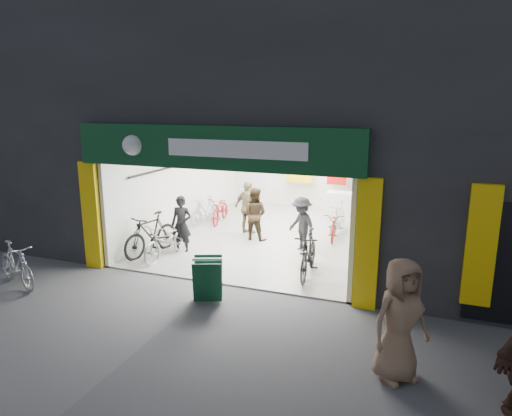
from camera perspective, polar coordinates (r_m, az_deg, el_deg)
The scene contains 16 objects.
ground at distance 10.35m, azimuth -5.03°, elevation -9.45°, with size 60.00×60.00×0.00m, color #56565B.
building at distance 13.97m, azimuth 7.27°, elevation 14.47°, with size 17.00×10.27×8.00m.
bike_left_front at distance 11.98m, azimuth -11.04°, elevation -4.00°, with size 0.65×1.85×0.97m, color #A5A4A9.
bike_left_midfront at distance 12.33m, azimuth -13.01°, elevation -3.23°, with size 0.53×1.88×1.13m, color black.
bike_left_midback at distance 15.26m, azimuth -4.45°, elevation -0.23°, with size 0.60×1.71×0.90m, color maroon.
bike_left_back at distance 15.08m, azimuth -6.34°, elevation -0.35°, with size 0.44×1.57×0.94m, color #A5A5AA.
bike_right_front at distance 10.65m, azimuth 6.56°, elevation -5.72°, with size 0.51×1.80×1.08m, color black.
bike_right_mid at distance 13.60m, azimuth 9.78°, elevation -2.19°, with size 0.56×1.59×0.84m, color maroon.
bike_right_back at distance 14.17m, azimuth 10.27°, elevation -1.30°, with size 0.46×1.61×0.97m, color silver.
parked_bike at distance 11.31m, azimuth -27.78°, elevation -6.29°, with size 0.47×1.66×1.00m, color #B0B0B5.
customer_a at distance 12.30m, azimuth -9.30°, elevation -2.08°, with size 0.57×0.37×1.55m, color black.
customer_b at distance 13.22m, azimuth -0.22°, elevation -0.79°, with size 0.76×0.59×1.57m, color #332517.
customer_c at distance 12.29m, azimuth 5.71°, elevation -2.08°, with size 0.97×0.56×1.51m, color black.
customer_d at distance 13.79m, azimuth -0.98°, elevation -0.00°, with size 0.98×0.41×1.67m, color olive.
pedestrian_near at distance 7.01m, azimuth 17.56°, elevation -13.24°, with size 0.90×0.59×1.85m, color #83644C.
sandwich_board at distance 9.37m, azimuth -6.06°, elevation -8.74°, with size 0.75×0.76×0.89m.
Camera 1 is at (4.19, -8.59, 3.97)m, focal length 32.00 mm.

